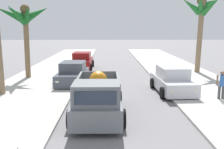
# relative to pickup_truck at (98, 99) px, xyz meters

# --- Properties ---
(sidewalk_left) EXTENTS (5.29, 60.00, 0.12)m
(sidewalk_left) POSITION_rel_pickup_truck_xyz_m (-4.21, 4.77, -0.74)
(sidewalk_left) COLOR beige
(sidewalk_left) RESTS_ON ground
(sidewalk_right) EXTENTS (5.29, 60.00, 0.12)m
(sidewalk_right) POSITION_rel_pickup_truck_xyz_m (6.45, 4.77, -0.74)
(sidewalk_right) COLOR beige
(sidewalk_right) RESTS_ON ground
(curb_left) EXTENTS (0.16, 60.00, 0.10)m
(curb_left) POSITION_rel_pickup_truck_xyz_m (-2.97, 4.77, -0.75)
(curb_left) COLOR silver
(curb_left) RESTS_ON ground
(curb_right) EXTENTS (0.16, 60.00, 0.10)m
(curb_right) POSITION_rel_pickup_truck_xyz_m (5.20, 4.77, -0.75)
(curb_right) COLOR silver
(curb_right) RESTS_ON ground
(pickup_truck) EXTENTS (2.23, 5.22, 1.83)m
(pickup_truck) POSITION_rel_pickup_truck_xyz_m (0.00, 0.00, 0.00)
(pickup_truck) COLOR slate
(pickup_truck) RESTS_ON ground
(car_right_near) EXTENTS (2.18, 4.32, 1.54)m
(car_right_near) POSITION_rel_pickup_truck_xyz_m (4.24, 4.35, -0.09)
(car_right_near) COLOR silver
(car_right_near) RESTS_ON ground
(car_right_mid) EXTENTS (2.06, 4.28, 1.54)m
(car_right_mid) POSITION_rel_pickup_truck_xyz_m (-1.97, 13.86, -0.09)
(car_right_mid) COLOR maroon
(car_right_mid) RESTS_ON ground
(car_left_far) EXTENTS (2.12, 4.30, 1.54)m
(car_left_far) POSITION_rel_pickup_truck_xyz_m (-1.91, 6.76, -0.09)
(car_left_far) COLOR #474C56
(car_left_far) RESTS_ON ground
(palm_tree_left_fore) EXTENTS (3.86, 3.87, 5.48)m
(palm_tree_left_fore) POSITION_rel_pickup_truck_xyz_m (-5.63, 8.90, 3.69)
(palm_tree_left_fore) COLOR brown
(palm_tree_left_fore) RESTS_ON ground
(palm_tree_left_mid) EXTENTS (3.32, 3.52, 6.29)m
(palm_tree_left_mid) POSITION_rel_pickup_truck_xyz_m (7.89, 10.86, 4.20)
(palm_tree_left_mid) COLOR #846B4C
(palm_tree_left_mid) RESTS_ON ground
(pedestrian) EXTENTS (0.57, 0.44, 1.59)m
(pedestrian) POSITION_rel_pickup_truck_xyz_m (6.35, 2.46, 0.11)
(pedestrian) COLOR #4C4C4C
(pedestrian) RESTS_ON ground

